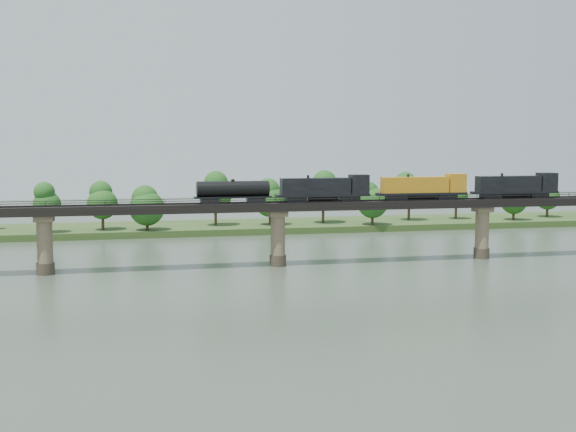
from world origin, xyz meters
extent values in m
plane|color=#344133|center=(0.00, 0.00, 0.00)|extent=(400.00, 400.00, 0.00)
cube|color=#2C451B|center=(0.00, 85.00, 0.80)|extent=(300.00, 24.00, 1.60)
cylinder|color=#473A2D|center=(-40.00, 30.00, 1.00)|extent=(3.00, 3.00, 2.00)
cylinder|color=#867457|center=(-40.00, 30.00, 5.50)|extent=(2.60, 2.60, 9.00)
cube|color=#867457|center=(-40.00, 30.00, 9.50)|extent=(3.20, 3.20, 1.00)
cylinder|color=#473A2D|center=(0.00, 30.00, 1.00)|extent=(3.00, 3.00, 2.00)
cylinder|color=#867457|center=(0.00, 30.00, 5.50)|extent=(2.60, 2.60, 9.00)
cube|color=#867457|center=(0.00, 30.00, 9.50)|extent=(3.20, 3.20, 1.00)
cylinder|color=#473A2D|center=(40.00, 30.00, 1.00)|extent=(3.00, 3.00, 2.00)
cylinder|color=#867457|center=(40.00, 30.00, 5.50)|extent=(2.60, 2.60, 9.00)
cube|color=#867457|center=(40.00, 30.00, 9.50)|extent=(3.20, 3.20, 1.00)
cube|color=black|center=(0.00, 30.00, 10.75)|extent=(220.00, 5.00, 1.50)
cube|color=black|center=(0.00, 29.25, 11.58)|extent=(220.00, 0.12, 0.16)
cube|color=black|center=(0.00, 30.75, 11.58)|extent=(220.00, 0.12, 0.16)
cube|color=black|center=(0.00, 27.60, 12.20)|extent=(220.00, 0.10, 0.10)
cube|color=black|center=(0.00, 32.40, 12.20)|extent=(220.00, 0.10, 0.10)
cube|color=black|center=(0.00, 27.60, 11.85)|extent=(0.08, 0.08, 0.70)
cube|color=black|center=(0.00, 32.40, 11.85)|extent=(0.08, 0.08, 0.70)
cylinder|color=#382619|center=(-44.43, 76.31, 3.35)|extent=(0.70, 0.70, 3.51)
sphere|color=#164614|center=(-44.43, 76.31, 8.03)|extent=(6.31, 6.31, 6.31)
sphere|color=#164614|center=(-44.43, 76.31, 10.96)|extent=(4.73, 4.73, 4.73)
cylinder|color=#382619|center=(-32.24, 78.84, 3.27)|extent=(0.70, 0.70, 3.34)
sphere|color=#164614|center=(-32.24, 78.84, 7.73)|extent=(7.18, 7.18, 7.18)
sphere|color=#164614|center=(-32.24, 78.84, 10.52)|extent=(5.39, 5.39, 5.39)
cylinder|color=#382619|center=(-22.01, 76.15, 3.01)|extent=(0.70, 0.70, 2.83)
sphere|color=#164614|center=(-22.01, 76.15, 6.78)|extent=(8.26, 8.26, 8.26)
sphere|color=#164614|center=(-22.01, 76.15, 9.14)|extent=(6.19, 6.19, 6.19)
cylinder|color=#382619|center=(-5.04, 82.68, 3.58)|extent=(0.70, 0.70, 3.96)
sphere|color=#164614|center=(-5.04, 82.68, 8.87)|extent=(8.07, 8.07, 8.07)
sphere|color=#164614|center=(-5.04, 82.68, 12.17)|extent=(6.05, 6.05, 6.05)
cylinder|color=#382619|center=(8.52, 81.14, 3.23)|extent=(0.70, 0.70, 3.27)
sphere|color=#164614|center=(8.52, 81.14, 7.59)|extent=(8.03, 8.03, 8.03)
sphere|color=#164614|center=(8.52, 81.14, 10.31)|extent=(6.02, 6.02, 6.02)
cylinder|color=#382619|center=(22.65, 82.31, 3.56)|extent=(0.70, 0.70, 3.92)
sphere|color=#164614|center=(22.65, 82.31, 8.79)|extent=(8.29, 8.29, 8.29)
sphere|color=#164614|center=(22.65, 82.31, 12.05)|extent=(6.21, 6.21, 6.21)
cylinder|color=#382619|center=(33.59, 75.35, 3.11)|extent=(0.70, 0.70, 3.02)
sphere|color=#164614|center=(33.59, 75.35, 7.15)|extent=(7.74, 7.74, 7.74)
sphere|color=#164614|center=(33.59, 75.35, 9.67)|extent=(5.80, 5.80, 5.80)
cylinder|color=#382619|center=(46.81, 84.03, 3.50)|extent=(0.70, 0.70, 3.80)
sphere|color=#164614|center=(46.81, 84.03, 8.56)|extent=(7.47, 7.47, 7.47)
sphere|color=#164614|center=(46.81, 84.03, 11.73)|extent=(5.60, 5.60, 5.60)
cylinder|color=#382619|center=(60.48, 84.26, 3.29)|extent=(0.70, 0.70, 3.38)
sphere|color=#164614|center=(60.48, 84.26, 7.80)|extent=(6.23, 6.23, 6.23)
sphere|color=#164614|center=(60.48, 84.26, 10.62)|extent=(4.67, 4.67, 4.67)
cylinder|color=#382619|center=(74.35, 78.39, 2.99)|extent=(0.70, 0.70, 2.77)
sphere|color=#164614|center=(74.35, 78.39, 6.68)|extent=(7.04, 7.04, 7.04)
sphere|color=#164614|center=(74.35, 78.39, 8.99)|extent=(5.28, 5.28, 5.28)
cylinder|color=#382619|center=(87.62, 83.57, 3.07)|extent=(0.70, 0.70, 2.94)
sphere|color=#164614|center=(87.62, 83.57, 7.00)|extent=(6.73, 6.73, 6.73)
sphere|color=#164614|center=(87.62, 83.57, 9.45)|extent=(5.05, 5.05, 5.05)
cube|color=black|center=(51.61, 30.00, 12.00)|extent=(3.64, 2.19, 1.00)
cube|color=black|center=(41.58, 30.00, 12.00)|extent=(3.64, 2.19, 1.00)
cube|color=black|center=(46.59, 30.00, 12.64)|extent=(17.31, 2.73, 0.46)
cube|color=black|center=(45.23, 30.00, 14.32)|extent=(12.76, 2.46, 2.92)
cube|color=black|center=(53.43, 30.00, 14.60)|extent=(3.28, 2.73, 3.46)
cylinder|color=black|center=(46.59, 30.00, 12.14)|extent=(5.47, 1.28, 1.28)
cube|color=black|center=(32.47, 30.00, 12.00)|extent=(3.64, 2.19, 1.00)
cube|color=black|center=(22.45, 30.00, 12.00)|extent=(3.64, 2.19, 1.00)
cube|color=black|center=(27.46, 30.00, 12.64)|extent=(17.31, 2.73, 0.46)
cube|color=#C46F17|center=(26.09, 30.00, 14.32)|extent=(12.76, 2.46, 2.92)
cube|color=#C46F17|center=(34.29, 30.00, 14.60)|extent=(3.28, 2.73, 3.46)
cylinder|color=black|center=(27.46, 30.00, 12.14)|extent=(5.47, 1.28, 1.28)
cube|color=black|center=(13.34, 30.00, 12.00)|extent=(3.64, 2.19, 1.00)
cube|color=black|center=(3.31, 30.00, 12.00)|extent=(3.64, 2.19, 1.00)
cube|color=black|center=(8.33, 30.00, 12.64)|extent=(17.31, 2.73, 0.46)
cube|color=black|center=(6.96, 30.00, 14.32)|extent=(12.76, 2.46, 2.92)
cube|color=black|center=(15.16, 30.00, 14.60)|extent=(3.28, 2.73, 3.46)
cylinder|color=black|center=(8.33, 30.00, 12.14)|extent=(5.47, 1.28, 1.28)
cube|color=black|center=(-3.98, 30.00, 12.00)|extent=(3.19, 2.00, 1.00)
cube|color=black|center=(-12.18, 30.00, 12.00)|extent=(3.19, 2.00, 1.00)
cube|color=black|center=(-8.08, 30.00, 12.59)|extent=(13.67, 2.19, 0.27)
cylinder|color=black|center=(-8.08, 30.00, 14.05)|extent=(12.76, 2.73, 2.73)
cylinder|color=black|center=(-8.08, 30.00, 15.51)|extent=(0.64, 0.64, 0.46)
camera|label=1|loc=(-25.86, -96.00, 22.04)|focal=45.00mm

